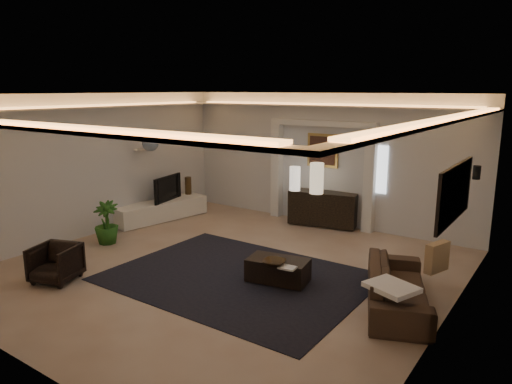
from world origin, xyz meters
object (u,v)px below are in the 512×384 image
Objects in this scene: coffee_table at (278,270)px; armchair at (56,263)px; console at (323,208)px; sofa at (398,287)px.

armchair is (-2.90, -1.97, 0.09)m from coffee_table.
console reaches higher than armchair.
coffee_table is (0.86, -3.22, -0.20)m from console.
armchair is at bearing -122.25° from console.
sofa is 1.84m from coffee_table.
coffee_table is at bearing 75.46° from sofa.
coffee_table is 3.51m from armchair.
sofa is 3.06× the size of armchair.
armchair is (-2.04, -5.20, -0.10)m from console.
sofa is at bearing -3.41° from coffee_table.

